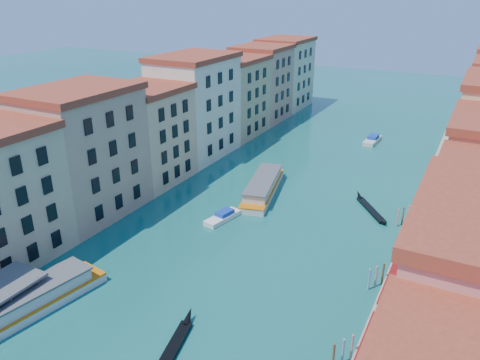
# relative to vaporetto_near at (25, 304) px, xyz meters

# --- Properties ---
(left_bank_palazzos) EXTENTS (12.80, 128.40, 21.00)m
(left_bank_palazzos) POSITION_rel_vaporetto_near_xyz_m (-12.00, 47.52, 8.46)
(left_bank_palazzos) COLOR beige
(left_bank_palazzos) RESTS_ON ground
(quay) EXTENTS (4.00, 140.00, 1.00)m
(quay) POSITION_rel_vaporetto_near_xyz_m (36.00, 47.84, -0.75)
(quay) COLOR #A89887
(quay) RESTS_ON ground
(mooring_poles_right) EXTENTS (1.44, 54.24, 3.20)m
(mooring_poles_right) POSITION_rel_vaporetto_near_xyz_m (33.10, 11.64, 0.05)
(mooring_poles_right) COLOR brown
(mooring_poles_right) RESTS_ON ground
(vaporetto_near) EXTENTS (7.26, 19.03, 2.77)m
(vaporetto_near) POSITION_rel_vaporetto_near_xyz_m (0.00, 0.00, 0.00)
(vaporetto_near) COLOR silver
(vaporetto_near) RESTS_ON ground
(vaporetto_far) EXTENTS (8.16, 18.86, 2.74)m
(vaporetto_far) POSITION_rel_vaporetto_near_xyz_m (9.37, 41.78, -0.01)
(vaporetto_far) COLOR silver
(vaporetto_far) RESTS_ON ground
(gondola_fore) EXTENTS (3.98, 13.22, 2.66)m
(gondola_fore) POSITION_rel_vaporetto_near_xyz_m (18.00, 1.62, -0.80)
(gondola_fore) COLOR black
(gondola_fore) RESTS_ON ground
(gondola_far) EXTENTS (7.87, 10.08, 1.69)m
(gondola_far) POSITION_rel_vaporetto_near_xyz_m (27.71, 43.46, -0.90)
(gondola_far) COLOR black
(gondola_far) RESTS_ON ground
(motorboat_mid) EXTENTS (3.39, 6.93, 1.38)m
(motorboat_mid) POSITION_rel_vaporetto_near_xyz_m (8.23, 29.65, -0.71)
(motorboat_mid) COLOR white
(motorboat_mid) RESTS_ON ground
(motorboat_far) EXTENTS (2.84, 7.76, 1.58)m
(motorboat_far) POSITION_rel_vaporetto_near_xyz_m (19.70, 79.71, -0.63)
(motorboat_far) COLOR silver
(motorboat_far) RESTS_ON ground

